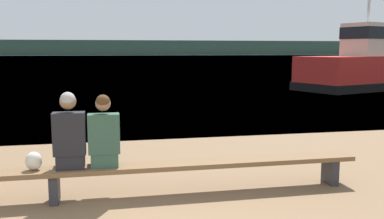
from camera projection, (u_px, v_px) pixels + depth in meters
water_surface at (102, 57)px, 126.18m from camera, size 240.00×240.00×0.00m
far_shoreline at (102, 48)px, 176.57m from camera, size 600.00×12.00×5.95m
bench_main at (54, 175)px, 5.89m from camera, size 8.96×0.41×0.47m
person_left at (69, 136)px, 5.87m from camera, size 0.43×0.43×1.07m
person_right at (104, 136)px, 5.97m from camera, size 0.43×0.42×1.03m
shopping_bag at (34, 161)px, 5.84m from camera, size 0.22×0.20×0.25m
tugboat_red at (365, 68)px, 23.04m from camera, size 8.31×5.45×6.54m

